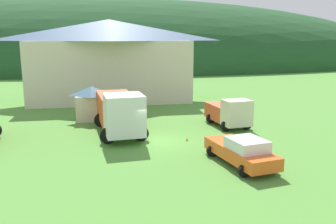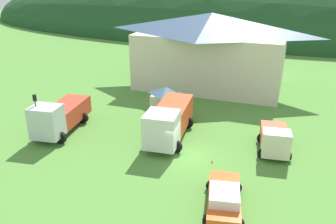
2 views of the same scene
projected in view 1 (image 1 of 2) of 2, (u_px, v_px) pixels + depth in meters
The scene contains 8 objects.
ground_plane at pixel (155, 141), 24.99m from camera, with size 200.00×200.00×0.00m, color #518C38.
forested_hill_backdrop at pixel (116, 65), 92.65m from camera, with size 162.96×60.00×33.17m, color #1E4723.
depot_building at pixel (110, 59), 41.38m from camera, with size 18.86×10.43×9.12m.
play_shed_cream at pixel (92, 103), 31.28m from camera, with size 2.87×2.35×2.97m.
heavy_rig_white at pixel (119, 111), 26.75m from camera, with size 3.85×8.41×3.33m.
light_truck_cream at pixel (229, 112), 28.88m from camera, with size 2.93×4.85×2.40m.
service_pickup_orange at pixel (242, 151), 20.23m from camera, with size 3.01×5.49×1.66m.
traffic_cone_near_pickup at pixel (187, 141), 25.13m from camera, with size 0.36×0.36×0.48m, color orange.
Camera 1 is at (-3.38, -23.82, 7.11)m, focal length 38.34 mm.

